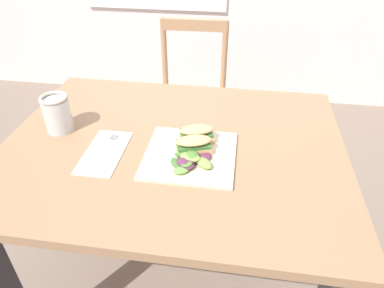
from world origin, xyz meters
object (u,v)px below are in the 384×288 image
at_px(dining_table, 174,176).
at_px(fork_on_napkin, 107,148).
at_px(plate_lunch, 190,155).
at_px(sandwich_half_back, 197,134).
at_px(sandwich_half_front, 194,145).
at_px(mason_jar_iced_tea, 58,115).
at_px(chair_wooden_far, 191,102).

xyz_separation_m(dining_table, fork_on_napkin, (-0.20, -0.06, 0.14)).
distance_m(plate_lunch, sandwich_half_back, 0.08).
xyz_separation_m(sandwich_half_front, mason_jar_iced_tea, (-0.48, 0.08, 0.02)).
bearing_deg(plate_lunch, sandwich_half_back, 82.64).
height_order(dining_table, sandwich_half_back, sandwich_half_back).
relative_size(sandwich_half_back, fork_on_napkin, 0.65).
xyz_separation_m(fork_on_napkin, mason_jar_iced_tea, (-0.20, 0.09, 0.05)).
relative_size(chair_wooden_far, sandwich_half_back, 7.16).
xyz_separation_m(chair_wooden_far, sandwich_half_back, (0.14, -0.81, 0.33)).
height_order(plate_lunch, sandwich_half_front, sandwich_half_front).
xyz_separation_m(dining_table, chair_wooden_far, (-0.07, 0.83, -0.16)).
height_order(plate_lunch, fork_on_napkin, plate_lunch).
relative_size(chair_wooden_far, mason_jar_iced_tea, 6.77).
bearing_deg(dining_table, mason_jar_iced_tea, 175.65).
distance_m(dining_table, plate_lunch, 0.17).
bearing_deg(fork_on_napkin, dining_table, 16.49).
bearing_deg(fork_on_napkin, sandwich_half_back, 15.46).
distance_m(chair_wooden_far, sandwich_half_back, 0.89).
height_order(sandwich_half_back, mason_jar_iced_tea, mason_jar_iced_tea).
relative_size(dining_table, mason_jar_iced_tea, 8.64).
bearing_deg(dining_table, plate_lunch, -40.18).
bearing_deg(sandwich_half_front, chair_wooden_far, 99.23).
xyz_separation_m(dining_table, sandwich_half_back, (0.08, 0.02, 0.17)).
relative_size(plate_lunch, fork_on_napkin, 1.50).
height_order(chair_wooden_far, sandwich_half_front, chair_wooden_far).
relative_size(dining_table, fork_on_napkin, 5.97).
distance_m(dining_table, sandwich_half_back, 0.19).
relative_size(sandwich_half_front, mason_jar_iced_tea, 0.94).
xyz_separation_m(dining_table, mason_jar_iced_tea, (-0.40, 0.03, 0.19)).
bearing_deg(sandwich_half_back, plate_lunch, -97.36).
height_order(plate_lunch, mason_jar_iced_tea, mason_jar_iced_tea).
height_order(chair_wooden_far, mason_jar_iced_tea, chair_wooden_far).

